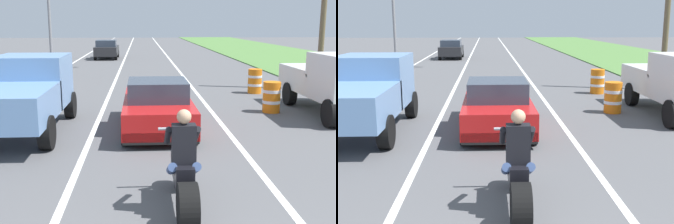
# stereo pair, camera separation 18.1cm
# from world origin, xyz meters

# --- Properties ---
(lane_stripe_left_solid) EXTENTS (0.14, 120.00, 0.01)m
(lane_stripe_left_solid) POSITION_xyz_m (-5.40, 20.00, 0.00)
(lane_stripe_left_solid) COLOR white
(lane_stripe_left_solid) RESTS_ON ground
(lane_stripe_right_solid) EXTENTS (0.14, 120.00, 0.01)m
(lane_stripe_right_solid) POSITION_xyz_m (1.80, 20.00, 0.00)
(lane_stripe_right_solid) COLOR white
(lane_stripe_right_solid) RESTS_ON ground
(lane_stripe_centre_dashed) EXTENTS (0.14, 120.00, 0.01)m
(lane_stripe_centre_dashed) POSITION_xyz_m (-1.80, 20.00, 0.00)
(lane_stripe_centre_dashed) COLOR white
(lane_stripe_centre_dashed) RESTS_ON ground
(motorcycle_with_rider) EXTENTS (0.70, 2.21, 1.62)m
(motorcycle_with_rider) POSITION_xyz_m (0.12, 2.95, 0.59)
(motorcycle_with_rider) COLOR black
(motorcycle_with_rider) RESTS_ON ground
(sports_car_red) EXTENTS (1.84, 4.30, 1.37)m
(sports_car_red) POSITION_xyz_m (-0.07, 8.18, 0.63)
(sports_car_red) COLOR red
(sports_car_red) RESTS_ON ground
(pickup_truck_left_lane_light_blue) EXTENTS (2.02, 4.80, 1.98)m
(pickup_truck_left_lane_light_blue) POSITION_xyz_m (-3.55, 8.04, 1.11)
(pickup_truck_left_lane_light_blue) COLOR #6B93C6
(pickup_truck_left_lane_light_blue) RESTS_ON ground
(traffic_light_mast_near) EXTENTS (4.88, 0.34, 6.00)m
(traffic_light_mast_near) POSITION_xyz_m (-4.60, 24.09, 4.02)
(traffic_light_mast_near) COLOR gray
(traffic_light_mast_near) RESTS_ON ground
(construction_barrel_nearest) EXTENTS (0.58, 0.58, 1.00)m
(construction_barrel_nearest) POSITION_xyz_m (3.72, 10.15, 0.50)
(construction_barrel_nearest) COLOR orange
(construction_barrel_nearest) RESTS_ON ground
(construction_barrel_mid) EXTENTS (0.58, 0.58, 1.00)m
(construction_barrel_mid) POSITION_xyz_m (4.19, 13.94, 0.50)
(construction_barrel_mid) COLOR orange
(construction_barrel_mid) RESTS_ON ground
(distant_car_far_ahead) EXTENTS (1.80, 4.00, 1.50)m
(distant_car_far_ahead) POSITION_xyz_m (-3.23, 31.50, 0.77)
(distant_car_far_ahead) COLOR #262628
(distant_car_far_ahead) RESTS_ON ground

